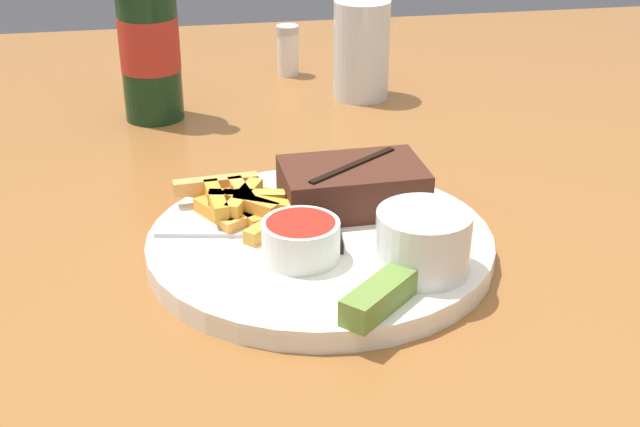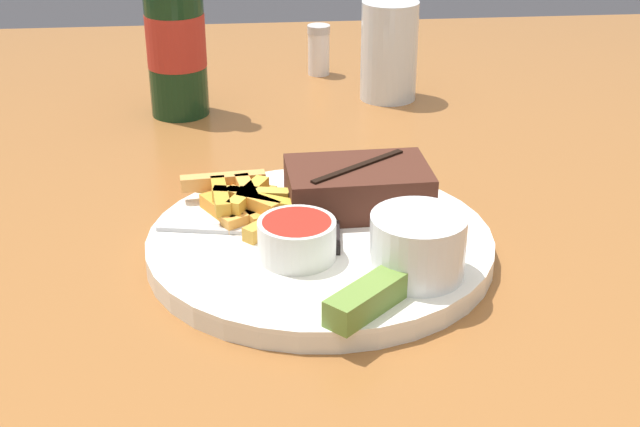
# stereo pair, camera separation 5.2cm
# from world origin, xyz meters

# --- Properties ---
(dining_table) EXTENTS (1.43, 1.54, 0.77)m
(dining_table) POSITION_xyz_m (0.00, 0.00, 0.71)
(dining_table) COLOR #935B2D
(dining_table) RESTS_ON ground_plane
(dinner_plate) EXTENTS (0.28, 0.28, 0.02)m
(dinner_plate) POSITION_xyz_m (0.00, 0.00, 0.78)
(dinner_plate) COLOR white
(dinner_plate) RESTS_ON dining_table
(steak_portion) EXTENTS (0.12, 0.08, 0.04)m
(steak_portion) POSITION_xyz_m (0.04, 0.05, 0.81)
(steak_portion) COLOR #472319
(steak_portion) RESTS_ON dinner_plate
(fries_pile) EXTENTS (0.12, 0.12, 0.02)m
(fries_pile) POSITION_xyz_m (-0.06, 0.05, 0.80)
(fries_pile) COLOR #DF9D4B
(fries_pile) RESTS_ON dinner_plate
(coleslaw_cup) EXTENTS (0.07, 0.07, 0.05)m
(coleslaw_cup) POSITION_xyz_m (0.07, -0.07, 0.82)
(coleslaw_cup) COLOR white
(coleslaw_cup) RESTS_ON dinner_plate
(dipping_sauce_cup) EXTENTS (0.06, 0.06, 0.03)m
(dipping_sauce_cup) POSITION_xyz_m (-0.02, -0.03, 0.81)
(dipping_sauce_cup) COLOR silver
(dipping_sauce_cup) RESTS_ON dinner_plate
(pickle_spear) EXTENTS (0.07, 0.07, 0.02)m
(pickle_spear) POSITION_xyz_m (0.03, -0.11, 0.80)
(pickle_spear) COLOR olive
(pickle_spear) RESTS_ON dinner_plate
(fork_utensil) EXTENTS (0.13, 0.04, 0.00)m
(fork_utensil) POSITION_xyz_m (-0.07, 0.01, 0.79)
(fork_utensil) COLOR #B7B7BC
(fork_utensil) RESTS_ON dinner_plate
(knife_utensil) EXTENTS (0.03, 0.17, 0.01)m
(knife_utensil) POSITION_xyz_m (0.01, 0.03, 0.79)
(knife_utensil) COLOR #B7B7BC
(knife_utensil) RESTS_ON dinner_plate
(beer_bottle) EXTENTS (0.07, 0.07, 0.25)m
(beer_bottle) POSITION_xyz_m (-0.13, 0.36, 0.86)
(beer_bottle) COLOR #143319
(beer_bottle) RESTS_ON dining_table
(drinking_glass) EXTENTS (0.07, 0.07, 0.12)m
(drinking_glass) POSITION_xyz_m (0.12, 0.39, 0.83)
(drinking_glass) COLOR silver
(drinking_glass) RESTS_ON dining_table
(salt_shaker) EXTENTS (0.03, 0.03, 0.07)m
(salt_shaker) POSITION_xyz_m (0.04, 0.49, 0.81)
(salt_shaker) COLOR white
(salt_shaker) RESTS_ON dining_table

